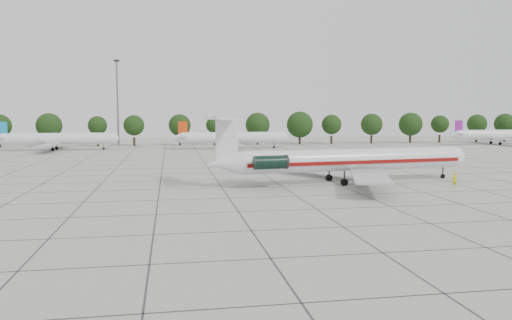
# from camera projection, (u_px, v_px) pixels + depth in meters

# --- Properties ---
(ground) EXTENTS (260.00, 260.00, 0.00)m
(ground) POSITION_uv_depth(u_px,v_px,m) (282.00, 186.00, 66.30)
(ground) COLOR #A8A8A1
(ground) RESTS_ON ground
(apron_joints) EXTENTS (170.00, 170.00, 0.02)m
(apron_joints) POSITION_uv_depth(u_px,v_px,m) (261.00, 173.00, 81.01)
(apron_joints) COLOR #383838
(apron_joints) RESTS_ON ground
(main_airliner) EXTENTS (38.98, 30.49, 9.16)m
(main_airliner) POSITION_uv_depth(u_px,v_px,m) (340.00, 160.00, 69.04)
(main_airliner) COLOR silver
(main_airliner) RESTS_ON ground
(ground_crew) EXTENTS (0.79, 0.59, 1.95)m
(ground_crew) POSITION_uv_depth(u_px,v_px,m) (455.00, 180.00, 65.44)
(ground_crew) COLOR #D6C40C
(ground_crew) RESTS_ON ground
(bg_airliner_b) EXTENTS (28.24, 27.20, 7.40)m
(bg_airliner_b) POSITION_uv_depth(u_px,v_px,m) (58.00, 139.00, 128.47)
(bg_airliner_b) COLOR silver
(bg_airliner_b) RESTS_ON ground
(bg_airliner_c) EXTENTS (28.24, 27.20, 7.40)m
(bg_airliner_c) POSITION_uv_depth(u_px,v_px,m) (233.00, 138.00, 134.00)
(bg_airliner_c) COLOR silver
(bg_airliner_c) RESTS_ON ground
(bg_airliner_e) EXTENTS (28.24, 27.20, 7.40)m
(bg_airliner_e) POSITION_uv_depth(u_px,v_px,m) (498.00, 135.00, 151.98)
(bg_airliner_e) COLOR silver
(bg_airliner_e) RESTS_ON ground
(tree_line) EXTENTS (249.86, 8.44, 10.22)m
(tree_line) POSITION_uv_depth(u_px,v_px,m) (180.00, 125.00, 147.13)
(tree_line) COLOR #332114
(tree_line) RESTS_ON ground
(floodlight_mast) EXTENTS (1.60, 1.60, 25.45)m
(floodlight_mast) POSITION_uv_depth(u_px,v_px,m) (117.00, 97.00, 150.10)
(floodlight_mast) COLOR slate
(floodlight_mast) RESTS_ON ground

